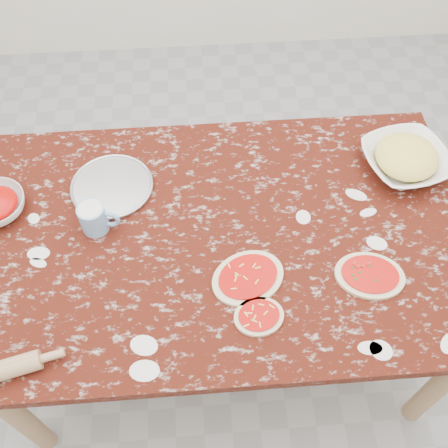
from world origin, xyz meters
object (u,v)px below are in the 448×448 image
pizza_tray (112,187)px  flour_mug (94,218)px  worktable (224,247)px  cheese_bowl (405,161)px

pizza_tray → flour_mug: flour_mug is taller
worktable → pizza_tray: bearing=149.8°
worktable → cheese_bowl: bearing=19.5°
pizza_tray → worktable: bearing=-30.2°
cheese_bowl → flour_mug: flour_mug is taller
flour_mug → cheese_bowl: bearing=9.5°
worktable → cheese_bowl: size_ratio=5.56×
worktable → flour_mug: (-0.41, 0.05, 0.14)m
worktable → pizza_tray: pizza_tray is taller
cheese_bowl → flour_mug: size_ratio=2.20×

